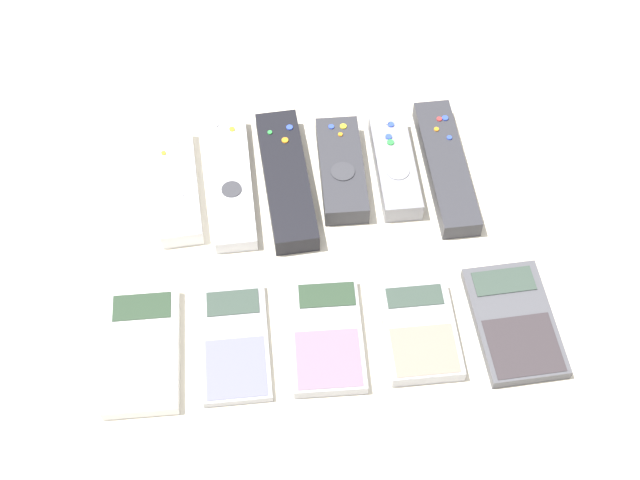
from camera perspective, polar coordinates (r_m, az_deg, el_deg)
name	(u,v)px	position (r m, az deg, el deg)	size (l,w,h in m)	color
ground_plane	(322,266)	(1.08, 0.15, -1.68)	(3.00, 3.00, 0.00)	beige
remote_0	(177,185)	(1.16, -9.12, 3.52)	(0.06, 0.18, 0.02)	white
remote_1	(231,181)	(1.15, -5.71, 3.79)	(0.06, 0.21, 0.02)	silver
remote_2	(286,180)	(1.14, -2.18, 3.89)	(0.07, 0.21, 0.03)	black
remote_3	(342,170)	(1.15, 1.39, 4.53)	(0.06, 0.16, 0.03)	#333338
remote_4	(395,166)	(1.16, 4.81, 4.74)	(0.05, 0.16, 0.03)	gray
remote_5	(446,167)	(1.17, 8.05, 4.67)	(0.05, 0.21, 0.03)	#333338
calculator_0	(142,351)	(1.03, -11.33, -6.95)	(0.09, 0.16, 0.02)	silver
calculator_1	(235,343)	(1.03, -5.46, -6.57)	(0.08, 0.15, 0.01)	#B2B2B7
calculator_2	(326,336)	(1.02, 0.39, -6.14)	(0.09, 0.15, 0.02)	#B2B2B7
calculator_3	(420,332)	(1.03, 6.40, -5.85)	(0.08, 0.12, 0.02)	#B2B2B7
calculator_4	(514,322)	(1.06, 12.32, -5.14)	(0.10, 0.15, 0.02)	#4C4C51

